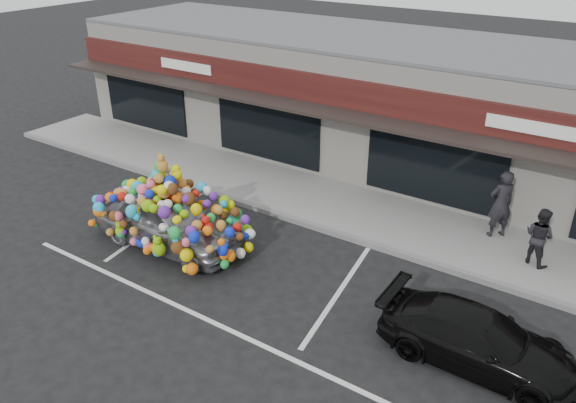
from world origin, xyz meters
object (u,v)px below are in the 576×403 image
Objects in this scene: pedestrian_b at (539,236)px; black_sedan at (477,339)px; toy_car at (168,215)px; pedestrian_a at (501,204)px.

black_sedan is at bearing 111.44° from pedestrian_b.
pedestrian_b is at bearing -65.05° from toy_car.
toy_car is 9.47m from pedestrian_b.
pedestrian_a reaches higher than pedestrian_b.
toy_car reaches higher than pedestrian_b.
pedestrian_b is (8.45, 4.27, 0.01)m from toy_car.
pedestrian_b is (1.19, -0.86, -0.20)m from pedestrian_a.
toy_car is 1.19× the size of black_sedan.
pedestrian_a is 1.48m from pedestrian_b.
pedestrian_b is (0.20, 4.20, 0.35)m from black_sedan.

